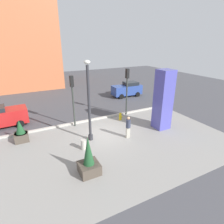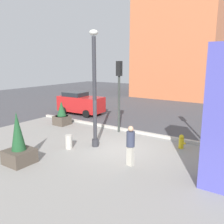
# 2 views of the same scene
# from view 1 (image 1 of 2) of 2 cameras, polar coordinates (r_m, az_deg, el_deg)

# --- Properties ---
(ground_plane) EXTENTS (60.00, 60.00, 0.00)m
(ground_plane) POSITION_cam_1_polar(r_m,az_deg,el_deg) (18.63, -7.59, -1.70)
(ground_plane) COLOR #47474C
(plaza_pavement) EXTENTS (18.00, 10.00, 0.02)m
(plaza_pavement) POSITION_cam_1_polar(r_m,az_deg,el_deg) (13.70, 1.15, -10.45)
(plaza_pavement) COLOR gray
(plaza_pavement) RESTS_ON ground_plane
(curb_strip) EXTENTS (18.00, 0.24, 0.16)m
(curb_strip) POSITION_cam_1_polar(r_m,az_deg,el_deg) (17.83, -6.64, -2.45)
(curb_strip) COLOR #B7B2A8
(curb_strip) RESTS_ON ground_plane
(lamp_post) EXTENTS (0.44, 0.44, 5.99)m
(lamp_post) POSITION_cam_1_polar(r_m,az_deg,el_deg) (13.43, -7.09, 2.47)
(lamp_post) COLOR #2D2D33
(lamp_post) RESTS_ON ground_plane
(art_pillar_blue) EXTENTS (1.21, 1.21, 5.06)m
(art_pillar_blue) POSITION_cam_1_polar(r_m,az_deg,el_deg) (16.07, 15.48, 3.56)
(art_pillar_blue) COLOR #4C4CAD
(art_pillar_blue) RESTS_ON ground_plane
(potted_plant_near_left) EXTENTS (0.99, 0.99, 1.72)m
(potted_plant_near_left) POSITION_cam_1_polar(r_m,az_deg,el_deg) (15.61, -26.27, -5.77)
(potted_plant_near_left) COLOR #4C4238
(potted_plant_near_left) RESTS_ON ground_plane
(potted_plant_mid_plaza) EXTENTS (1.14, 1.14, 2.36)m
(potted_plant_mid_plaza) POSITION_cam_1_polar(r_m,az_deg,el_deg) (10.90, -7.17, -14.66)
(potted_plant_mid_plaza) COLOR #4C4238
(potted_plant_mid_plaza) RESTS_ON ground_plane
(fire_hydrant) EXTENTS (0.36, 0.26, 0.75)m
(fire_hydrant) POSITION_cam_1_polar(r_m,az_deg,el_deg) (17.80, 2.60, -1.35)
(fire_hydrant) COLOR gold
(fire_hydrant) RESTS_ON ground_plane
(concrete_bollard) EXTENTS (0.36, 0.36, 0.75)m
(concrete_bollard) POSITION_cam_1_polar(r_m,az_deg,el_deg) (13.31, -8.77, -9.87)
(concrete_bollard) COLOR #B2ADA3
(concrete_bollard) RESTS_ON ground_plane
(traffic_light_far_side) EXTENTS (0.28, 0.42, 4.50)m
(traffic_light_far_side) POSITION_cam_1_polar(r_m,az_deg,el_deg) (15.99, -12.07, 5.73)
(traffic_light_far_side) COLOR #333833
(traffic_light_far_side) RESTS_ON ground_plane
(traffic_light_corner) EXTENTS (0.28, 0.42, 4.68)m
(traffic_light_corner) POSITION_cam_1_polar(r_m,az_deg,el_deg) (18.34, 4.64, 8.44)
(traffic_light_corner) COLOR #333833
(traffic_light_corner) RESTS_ON ground_plane
(car_passing_lane) EXTENTS (4.07, 2.06, 1.93)m
(car_passing_lane) POSITION_cam_1_polar(r_m,az_deg,el_deg) (25.51, 4.70, 7.01)
(car_passing_lane) COLOR #2D4793
(car_passing_lane) RESTS_ON ground_plane
(car_far_lane) EXTENTS (4.06, 2.13, 1.90)m
(car_far_lane) POSITION_cam_1_polar(r_m,az_deg,el_deg) (18.84, -30.77, -1.21)
(car_far_lane) COLOR red
(car_far_lane) RESTS_ON ground_plane
(pedestrian_on_sidewalk) EXTENTS (0.41, 0.41, 1.78)m
(pedestrian_on_sidewalk) POSITION_cam_1_polar(r_m,az_deg,el_deg) (14.40, 5.01, -4.35)
(pedestrian_on_sidewalk) COLOR #B2AD9E
(pedestrian_on_sidewalk) RESTS_ON ground_plane
(highrise_across_street) EXTENTS (10.06, 11.48, 20.37)m
(highrise_across_street) POSITION_cam_1_polar(r_m,az_deg,el_deg) (35.09, -27.04, 24.03)
(highrise_across_street) COLOR #C66B42
(highrise_across_street) RESTS_ON ground_plane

